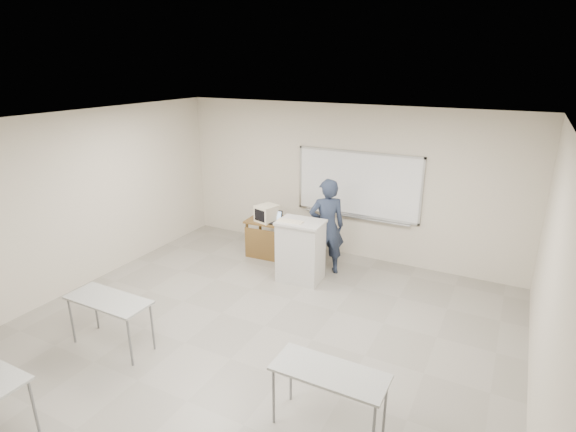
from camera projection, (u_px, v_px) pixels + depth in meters
The scene contains 10 objects.
floor at pixel (231, 359), 5.95m from camera, with size 7.00×8.00×0.01m, color gray.
whiteboard at pixel (358, 185), 8.66m from camera, with size 2.48×0.10×1.31m.
student_desks at pixel (153, 377), 4.60m from camera, with size 4.40×2.20×0.73m.
instructor_desk at pixel (279, 233), 8.86m from camera, with size 1.37×0.68×0.75m.
podium at pixel (301, 251), 7.95m from camera, with size 0.79×0.58×1.12m.
crt_monitor at pixel (267, 213), 8.83m from camera, with size 0.35×0.40×0.34m.
laptop at pixel (274, 220), 8.80m from camera, with size 0.30×0.28×0.22m.
mouse at pixel (302, 228), 8.47m from camera, with size 0.09×0.06×0.03m, color silver.
keyboard at pixel (290, 221), 7.74m from camera, with size 0.45×0.15×0.03m, color beige.
presenter at pixel (327, 227), 8.13m from camera, with size 0.66×0.43×1.80m, color black.
Camera 1 is at (3.00, -4.09, 3.72)m, focal length 28.00 mm.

